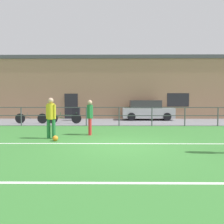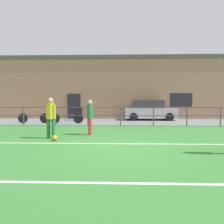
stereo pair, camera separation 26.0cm
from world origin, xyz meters
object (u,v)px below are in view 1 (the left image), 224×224
player_striker (51,115)px  bicycle_parked_1 (31,118)px  parked_car_red (147,111)px  soccer_ball_match (55,138)px  bicycle_parked_0 (64,118)px  player_winger (90,115)px  trash_bin_0 (76,114)px

player_striker → bicycle_parked_1: (-2.93, 5.69, -0.59)m
parked_car_red → bicycle_parked_1: parked_car_red is taller
soccer_ball_match → parked_car_red: size_ratio=0.05×
soccer_ball_match → bicycle_parked_0: (-1.03, 6.26, 0.26)m
player_winger → soccer_ball_match: player_winger is taller
bicycle_parked_1 → bicycle_parked_0: bearing=0.0°
soccer_ball_match → trash_bin_0: (-0.63, 8.55, 0.43)m
soccer_ball_match → bicycle_parked_1: (-3.25, 6.26, 0.26)m
player_striker → trash_bin_0: size_ratio=1.64×
player_striker → soccer_ball_match: 1.07m
parked_car_red → bicycle_parked_1: bearing=-161.0°
soccer_ball_match → bicycle_parked_0: size_ratio=0.10×
bicycle_parked_0 → parked_car_red: bearing=25.4°
player_winger → trash_bin_0: (-1.81, 6.99, -0.36)m
trash_bin_0 → bicycle_parked_1: bearing=-138.8°
soccer_ball_match → bicycle_parked_0: bicycle_parked_0 is taller
trash_bin_0 → player_winger: bearing=-75.4°
player_winger → trash_bin_0: player_winger is taller
player_striker → trash_bin_0: bearing=-68.3°
parked_car_red → trash_bin_0: parked_car_red is taller
bicycle_parked_0 → bicycle_parked_1: 2.23m
soccer_ball_match → bicycle_parked_1: 7.06m
soccer_ball_match → parked_car_red: parked_car_red is taller
bicycle_parked_0 → soccer_ball_match: bearing=-80.7°
player_striker → bicycle_parked_1: bearing=-43.3°
bicycle_parked_0 → bicycle_parked_1: (-2.23, -0.00, -0.00)m
player_winger → bicycle_parked_0: bearing=22.1°
parked_car_red → trash_bin_0: size_ratio=3.85×
parked_car_red → bicycle_parked_0: 6.52m
parked_car_red → player_striker: bearing=-121.4°
player_winger → bicycle_parked_1: size_ratio=0.74×
player_striker → bicycle_parked_0: 5.76m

